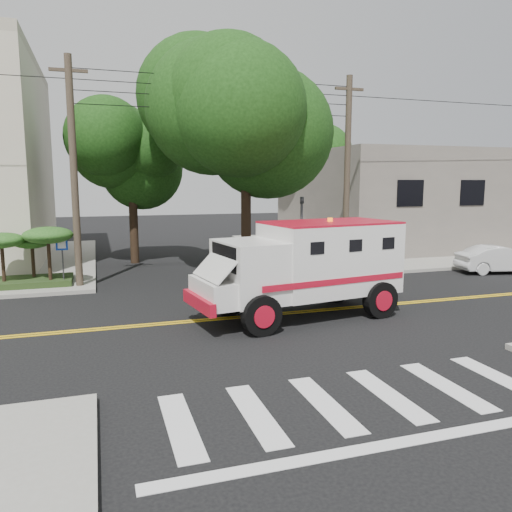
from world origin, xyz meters
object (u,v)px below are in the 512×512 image
object	(u,v)px
armored_truck	(307,263)
parked_sedan	(499,259)
pedestrian_b	(324,241)
pedestrian_a	(325,250)

from	to	relation	value
armored_truck	parked_sedan	world-z (taller)	armored_truck
pedestrian_b	armored_truck	bearing A→B (deg)	71.62
pedestrian_b	parked_sedan	bearing A→B (deg)	149.58
pedestrian_a	parked_sedan	bearing A→B (deg)	140.57
pedestrian_a	pedestrian_b	xyz separation A→B (m)	(1.10, 2.39, 0.12)
armored_truck	pedestrian_a	distance (m)	8.54
parked_sedan	pedestrian_b	xyz separation A→B (m)	(-6.48, 5.49, 0.47)
pedestrian_a	pedestrian_b	size ratio (longest dim) A/B	0.88
armored_truck	pedestrian_a	xyz separation A→B (m)	(4.17, 7.41, -0.71)
pedestrian_a	pedestrian_b	distance (m)	2.64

